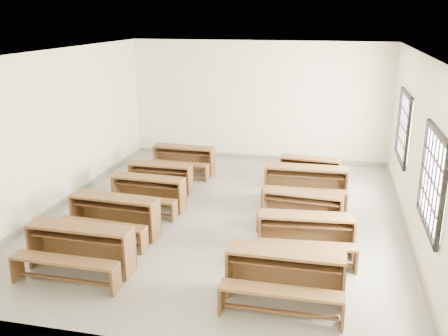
% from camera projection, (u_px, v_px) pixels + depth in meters
% --- Properties ---
extents(room, '(8.50, 8.50, 3.20)m').
position_uv_depth(room, '(229.00, 110.00, 9.33)').
color(room, gray).
rests_on(room, ground).
extents(desk_set_0, '(1.68, 0.89, 0.75)m').
position_uv_depth(desk_set_0, '(79.00, 246.00, 7.71)').
color(desk_set_0, brown).
rests_on(desk_set_0, ground).
extents(desk_set_1, '(1.68, 0.95, 0.73)m').
position_uv_depth(desk_set_1, '(114.00, 214.00, 8.97)').
color(desk_set_1, brown).
rests_on(desk_set_1, ground).
extents(desk_set_2, '(1.55, 0.86, 0.68)m').
position_uv_depth(desk_set_2, '(148.00, 191.00, 10.21)').
color(desk_set_2, brown).
rests_on(desk_set_2, ground).
extents(desk_set_3, '(1.44, 0.76, 0.64)m').
position_uv_depth(desk_set_3, '(160.00, 176.00, 11.22)').
color(desk_set_3, brown).
rests_on(desk_set_3, ground).
extents(desk_set_4, '(1.57, 0.86, 0.69)m').
position_uv_depth(desk_set_4, '(184.00, 158.00, 12.51)').
color(desk_set_4, brown).
rests_on(desk_set_4, ground).
extents(desk_set_5, '(1.64, 0.85, 0.74)m').
position_uv_depth(desk_set_5, '(285.00, 273.00, 6.91)').
color(desk_set_5, brown).
rests_on(desk_set_5, ground).
extents(desk_set_6, '(1.65, 0.96, 0.71)m').
position_uv_depth(desk_set_6, '(306.00, 233.00, 8.22)').
color(desk_set_6, brown).
rests_on(desk_set_6, ground).
extents(desk_set_7, '(1.55, 0.89, 0.67)m').
position_uv_depth(desk_set_7, '(302.00, 207.00, 9.36)').
color(desk_set_7, brown).
rests_on(desk_set_7, ground).
extents(desk_set_8, '(1.75, 0.93, 0.78)m').
position_uv_depth(desk_set_8, '(305.00, 182.00, 10.56)').
color(desk_set_8, brown).
rests_on(desk_set_8, ground).
extents(desk_set_9, '(1.46, 0.85, 0.63)m').
position_uv_depth(desk_set_9, '(310.00, 169.00, 11.73)').
color(desk_set_9, brown).
rests_on(desk_set_9, ground).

